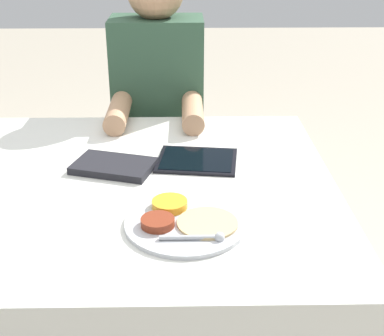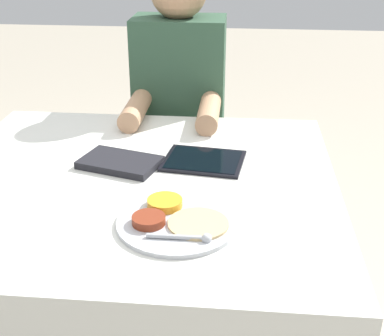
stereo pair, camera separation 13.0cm
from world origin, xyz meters
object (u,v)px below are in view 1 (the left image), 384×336
Objects in this scene: person_diner at (159,141)px; red_notebook at (114,166)px; thali_tray at (184,221)px; tablet_device at (197,160)px.

red_notebook is at bearing -99.62° from person_diner.
red_notebook is (-0.19, 0.29, -0.00)m from thali_tray.
thali_tray is at bearing -84.00° from person_diner.
thali_tray is at bearing -56.80° from red_notebook.
person_diner is (0.10, 0.57, -0.16)m from red_notebook.
thali_tray is 0.34m from red_notebook.
red_notebook is 0.23m from tablet_device.
person_diner is at bearing 96.00° from thali_tray.
red_notebook is at bearing -168.80° from tablet_device.
tablet_device is at bearing -76.37° from person_diner.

